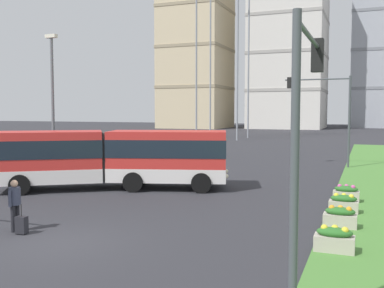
{
  "coord_description": "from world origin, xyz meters",
  "views": [
    {
      "loc": [
        8.68,
        -10.87,
        4.03
      ],
      "look_at": [
        -0.37,
        11.98,
        2.2
      ],
      "focal_mm": 41.42,
      "sensor_mm": 36.0,
      "label": 1
    }
  ],
  "objects": [
    {
      "name": "pedestrian_crossing",
      "position": [
        -2.22,
        0.53,
        1.0
      ],
      "size": [
        0.36,
        0.58,
        1.74
      ],
      "color": "black",
      "rests_on": "ground"
    },
    {
      "name": "ground_plane",
      "position": [
        0.0,
        0.0,
        0.0
      ],
      "size": [
        260.0,
        260.0,
        0.0
      ],
      "primitive_type": "plane",
      "color": "#2D2D33"
    },
    {
      "name": "rolling_suitcase",
      "position": [
        -1.77,
        0.33,
        0.31
      ],
      "size": [
        0.38,
        0.27,
        0.97
      ],
      "color": "#232328",
      "rests_on": "ground"
    },
    {
      "name": "flower_planter_2",
      "position": [
        7.91,
        7.22,
        0.43
      ],
      "size": [
        1.1,
        0.56,
        0.74
      ],
      "color": "#B7AD9E",
      "rests_on": "grass_median"
    },
    {
      "name": "traffic_light_far_right",
      "position": [
        6.05,
        22.0,
        4.47
      ],
      "size": [
        4.58,
        0.28,
        6.49
      ],
      "color": "#474C51",
      "rests_on": "ground"
    },
    {
      "name": "flower_planter_0",
      "position": [
        7.91,
        2.0,
        0.43
      ],
      "size": [
        1.1,
        0.56,
        0.74
      ],
      "color": "#B7AD9E",
      "rests_on": "grass_median"
    },
    {
      "name": "streetlight_left",
      "position": [
        -8.5,
        10.32,
        4.67
      ],
      "size": [
        0.7,
        0.28,
        8.46
      ],
      "color": "slate",
      "rests_on": "ground"
    },
    {
      "name": "traffic_light_near_right",
      "position": [
        7.51,
        -1.76,
        3.99
      ],
      "size": [
        0.28,
        3.77,
        5.78
      ],
      "color": "#474C51",
      "rests_on": "ground"
    },
    {
      "name": "car_navy_sedan",
      "position": [
        -6.04,
        23.71,
        0.75
      ],
      "size": [
        4.55,
        2.36,
        1.58
      ],
      "color": "#19234C",
      "rests_on": "ground"
    },
    {
      "name": "apartment_tower_westcentre",
      "position": [
        -8.91,
        95.86,
        20.94
      ],
      "size": [
        16.65,
        18.78,
        41.84
      ],
      "color": "silver",
      "rests_on": "ground"
    },
    {
      "name": "flower_planter_1",
      "position": [
        7.91,
        4.82,
        0.43
      ],
      "size": [
        1.1,
        0.56,
        0.74
      ],
      "color": "#B7AD9E",
      "rests_on": "grass_median"
    },
    {
      "name": "transmission_pylon",
      "position": [
        -10.96,
        50.98,
        18.66
      ],
      "size": [
        9.0,
        6.24,
        34.42
      ],
      "color": "gray",
      "rests_on": "ground"
    },
    {
      "name": "articulated_bus",
      "position": [
        -3.47,
        8.79,
        1.65
      ],
      "size": [
        11.57,
        7.28,
        3.0
      ],
      "color": "red",
      "rests_on": "ground"
    },
    {
      "name": "flower_planter_3",
      "position": [
        7.91,
        9.49,
        0.43
      ],
      "size": [
        1.1,
        0.56,
        0.74
      ],
      "color": "#B7AD9E",
      "rests_on": "grass_median"
    },
    {
      "name": "apartment_tower_west",
      "position": [
        -30.0,
        89.64,
        23.17
      ],
      "size": [
        14.8,
        16.04,
        46.3
      ],
      "color": "beige",
      "rests_on": "ground"
    }
  ]
}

